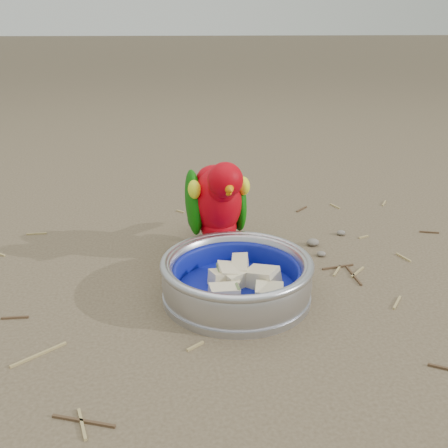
{
  "coord_description": "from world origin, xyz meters",
  "views": [
    {
      "loc": [
        -0.14,
        -0.6,
        0.37
      ],
      "look_at": [
        -0.0,
        0.12,
        0.08
      ],
      "focal_mm": 40.0,
      "sensor_mm": 36.0,
      "label": 1
    }
  ],
  "objects": [
    {
      "name": "fruit_wedges",
      "position": [
        -0.0,
        0.03,
        0.03
      ],
      "size": [
        0.13,
        0.13,
        0.03
      ],
      "primitive_type": null,
      "color": "beige",
      "rests_on": "food_bowl"
    },
    {
      "name": "lory_parrot",
      "position": [
        -0.0,
        0.17,
        0.09
      ],
      "size": [
        0.11,
        0.22,
        0.17
      ],
      "primitive_type": null,
      "rotation": [
        0.0,
        0.0,
        -3.09
      ],
      "color": "#B3000A",
      "rests_on": "ground"
    },
    {
      "name": "ground",
      "position": [
        0.0,
        0.0,
        0.0
      ],
      "size": [
        60.0,
        60.0,
        0.0
      ],
      "primitive_type": "plane",
      "color": "brown"
    },
    {
      "name": "ground_debris",
      "position": [
        -0.03,
        0.04,
        0.0
      ],
      "size": [
        0.9,
        0.8,
        0.01
      ],
      "primitive_type": null,
      "color": "#9F8A54",
      "rests_on": "ground"
    },
    {
      "name": "bowl_wall",
      "position": [
        -0.0,
        0.03,
        0.04
      ],
      "size": [
        0.21,
        0.21,
        0.04
      ],
      "primitive_type": null,
      "color": "#B2B2BA",
      "rests_on": "food_bowl"
    },
    {
      "name": "food_bowl",
      "position": [
        -0.0,
        0.03,
        0.01
      ],
      "size": [
        0.21,
        0.21,
        0.02
      ],
      "primitive_type": "cylinder",
      "color": "#B2B2BA",
      "rests_on": "ground"
    }
  ]
}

